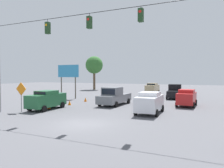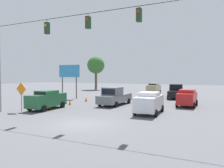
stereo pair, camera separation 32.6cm
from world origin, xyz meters
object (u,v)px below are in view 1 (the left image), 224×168
Objects in this scene: overhead_signal_span at (89,49)px; sedan_tan_withflow_deep at (152,88)px; roadside_billboard at (68,74)px; work_zone_sign at (21,91)px; sedan_red_oncoming_far at (187,97)px; pickup_truck_grey_withflow_mid at (114,97)px; traffic_cone_third at (85,99)px; sedan_green_parked_shoulder at (47,100)px; pickup_truck_black_oncoming_deep at (175,92)px; traffic_cone_second at (70,103)px; sedan_white_crossing_near at (150,102)px; traffic_cone_nearest at (49,106)px; tree_horizon_left at (94,65)px; traffic_cone_fourth at (97,97)px.

overhead_signal_span is 26.23m from sedan_tan_withflow_deep.
roadside_billboard is 12.66m from work_zone_sign.
work_zone_sign reaches higher than sedan_red_oncoming_far.
pickup_truck_grey_withflow_mid reaches higher than traffic_cone_third.
sedan_tan_withflow_deep is at bearing -102.60° from sedan_green_parked_shoulder.
roadside_billboard is (14.67, 6.77, 2.74)m from pickup_truck_black_oncoming_deep.
pickup_truck_black_oncoming_deep is 16.31m from traffic_cone_second.
sedan_white_crossing_near is at bearing -158.38° from work_zone_sign.
sedan_white_crossing_near is 21.09m from sedan_tan_withflow_deep.
traffic_cone_nearest is at bearing 10.47° from sedan_white_crossing_near.
traffic_cone_second is 3.67m from traffic_cone_third.
sedan_tan_withflow_deep is 16.28m from roadside_billboard.
sedan_white_crossing_near is 7.99× the size of traffic_cone_second.
overhead_signal_span is 4.36× the size of sedan_green_parked_shoulder.
pickup_truck_grey_withflow_mid is 16.71m from sedan_tan_withflow_deep.
sedan_green_parked_shoulder is 8.22× the size of traffic_cone_nearest.
sedan_tan_withflow_deep is 17.95m from tree_horizon_left.
pickup_truck_grey_withflow_mid is at bearing -125.97° from work_zone_sign.
work_zone_sign is (13.81, 10.83, 1.00)m from sedan_red_oncoming_far.
pickup_truck_black_oncoming_deep is at bearing -155.22° from roadside_billboard.
sedan_white_crossing_near is at bearing -121.06° from overhead_signal_span.
overhead_signal_span is 20.43m from pickup_truck_black_oncoming_deep.
sedan_white_crossing_near is 0.89× the size of roadside_billboard.
pickup_truck_black_oncoming_deep is at bearing -120.75° from work_zone_sign.
sedan_white_crossing_near is at bearing 90.33° from pickup_truck_black_oncoming_deep.
work_zone_sign reaches higher than sedan_tan_withflow_deep.
work_zone_sign is (8.07, -0.86, -3.47)m from overhead_signal_span.
traffic_cone_second is 8.47m from roadside_billboard.
sedan_tan_withflow_deep is 0.80× the size of roadside_billboard.
traffic_cone_nearest is (0.01, -0.31, -0.73)m from sedan_green_parked_shoulder.
sedan_green_parked_shoulder is 7.70m from pickup_truck_grey_withflow_mid.
roadside_billboard is at bearing -65.11° from sedan_green_parked_shoulder.
traffic_cone_nearest is at bearing 77.22° from sedan_tan_withflow_deep.
traffic_cone_second is (-0.19, -3.33, 0.00)m from traffic_cone_nearest.
sedan_white_crossing_near reaches higher than traffic_cone_nearest.
roadside_billboard is at bearing -4.04° from sedan_red_oncoming_far.
pickup_truck_grey_withflow_mid is at bearing 164.26° from traffic_cone_third.
overhead_signal_span is at bearing 131.77° from roadside_billboard.
overhead_signal_span is 8.87m from sedan_green_parked_shoulder.
overhead_signal_span is at bearing 135.17° from traffic_cone_second.
overhead_signal_span is 13.56m from traffic_cone_third.
tree_horizon_left is at bearing -66.10° from traffic_cone_second.
pickup_truck_black_oncoming_deep is 9.29× the size of traffic_cone_fourth.
traffic_cone_second is 7.10m from traffic_cone_fourth.
sedan_white_crossing_near reaches higher than traffic_cone_third.
sedan_red_oncoming_far is 0.51× the size of tree_horizon_left.
traffic_cone_third is (4.82, -1.36, -0.70)m from pickup_truck_grey_withflow_mid.
tree_horizon_left is (6.49, -19.17, 2.20)m from roadside_billboard.
sedan_tan_withflow_deep is at bearing -85.70° from overhead_signal_span.
overhead_signal_span reaches higher than sedan_red_oncoming_far.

